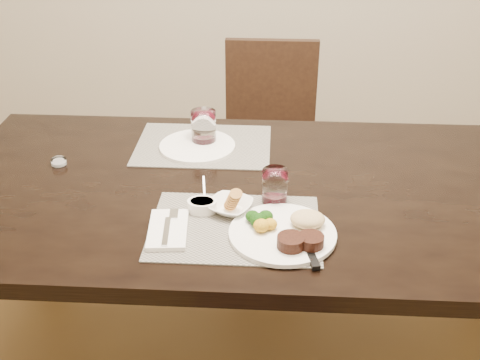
# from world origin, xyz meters

# --- Properties ---
(dining_table) EXTENTS (2.00, 1.00, 0.75)m
(dining_table) POSITION_xyz_m (0.00, 0.00, 0.67)
(dining_table) COLOR black
(dining_table) RESTS_ON ground
(chair_far) EXTENTS (0.42, 0.42, 0.90)m
(chair_far) POSITION_xyz_m (0.00, 0.93, 0.50)
(chair_far) COLOR black
(chair_far) RESTS_ON ground
(placemat_near) EXTENTS (0.46, 0.34, 0.00)m
(placemat_near) POSITION_xyz_m (-0.08, -0.23, 0.75)
(placemat_near) COLOR gray
(placemat_near) RESTS_ON dining_table
(placemat_far) EXTENTS (0.46, 0.34, 0.00)m
(placemat_far) POSITION_xyz_m (-0.22, 0.27, 0.75)
(placemat_far) COLOR gray
(placemat_far) RESTS_ON dining_table
(dinner_plate) EXTENTS (0.29, 0.29, 0.05)m
(dinner_plate) POSITION_xyz_m (0.06, -0.27, 0.77)
(dinner_plate) COLOR white
(dinner_plate) RESTS_ON placemat_near
(napkin_fork) EXTENTS (0.12, 0.19, 0.02)m
(napkin_fork) POSITION_xyz_m (-0.26, -0.26, 0.76)
(napkin_fork) COLOR white
(napkin_fork) RESTS_ON placemat_near
(steak_knife) EXTENTS (0.05, 0.25, 0.01)m
(steak_knife) POSITION_xyz_m (0.12, -0.33, 0.76)
(steak_knife) COLOR silver
(steak_knife) RESTS_ON placemat_near
(cracker_bowl) EXTENTS (0.16, 0.16, 0.05)m
(cracker_bowl) POSITION_xyz_m (-0.10, -0.15, 0.77)
(cracker_bowl) COLOR white
(cracker_bowl) RESTS_ON placemat_near
(sauce_ramekin) EXTENTS (0.08, 0.13, 0.07)m
(sauce_ramekin) POSITION_xyz_m (-0.18, -0.15, 0.77)
(sauce_ramekin) COLOR white
(sauce_ramekin) RESTS_ON placemat_near
(wine_glass_near) EXTENTS (0.07, 0.07, 0.10)m
(wine_glass_near) POSITION_xyz_m (0.02, -0.09, 0.80)
(wine_glass_near) COLOR silver
(wine_glass_near) RESTS_ON placemat_near
(far_plate) EXTENTS (0.26, 0.26, 0.01)m
(far_plate) POSITION_xyz_m (-0.24, 0.24, 0.76)
(far_plate) COLOR white
(far_plate) RESTS_ON placemat_far
(wine_glass_far) EXTENTS (0.09, 0.09, 0.12)m
(wine_glass_far) POSITION_xyz_m (-0.22, 0.28, 0.81)
(wine_glass_far) COLOR silver
(wine_glass_far) RESTS_ON placemat_far
(salt_cellar) EXTENTS (0.05, 0.05, 0.02)m
(salt_cellar) POSITION_xyz_m (-0.68, 0.10, 0.76)
(salt_cellar) COLOR silver
(salt_cellar) RESTS_ON dining_table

